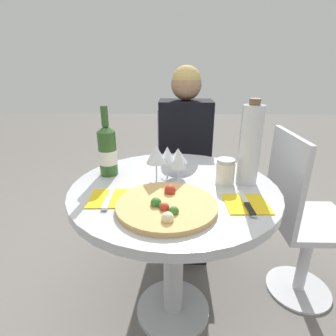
{
  "coord_description": "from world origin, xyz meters",
  "views": [
    {
      "loc": [
        -0.0,
        -0.99,
        1.17
      ],
      "look_at": [
        -0.03,
        -0.06,
        0.81
      ],
      "focal_mm": 28.0,
      "sensor_mm": 36.0,
      "label": 1
    }
  ],
  "objects": [
    {
      "name": "ground_plane",
      "position": [
        0.0,
        0.0,
        0.0
      ],
      "size": [
        12.0,
        12.0,
        0.0
      ],
      "primitive_type": "plane",
      "color": "slate",
      "rests_on": "ground"
    },
    {
      "name": "dining_table",
      "position": [
        0.0,
        0.0,
        0.57
      ],
      "size": [
        0.86,
        0.86,
        0.71
      ],
      "color": "#B2B2B7",
      "rests_on": "ground_plane"
    },
    {
      "name": "chair_behind_diner",
      "position": [
        0.07,
        0.73,
        0.44
      ],
      "size": [
        0.38,
        0.38,
        0.89
      ],
      "rotation": [
        0.0,
        0.0,
        3.14
      ],
      "color": "silver",
      "rests_on": "ground_plane"
    },
    {
      "name": "seated_diner",
      "position": [
        0.07,
        0.59,
        0.54
      ],
      "size": [
        0.33,
        0.44,
        1.18
      ],
      "rotation": [
        0.0,
        0.0,
        3.14
      ],
      "color": "black",
      "rests_on": "ground_plane"
    },
    {
      "name": "chair_empty_side",
      "position": [
        0.64,
        0.16,
        0.44
      ],
      "size": [
        0.38,
        0.38,
        0.89
      ],
      "rotation": [
        0.0,
        0.0,
        -1.57
      ],
      "color": "silver",
      "rests_on": "ground_plane"
    },
    {
      "name": "pizza_large",
      "position": [
        -0.03,
        -0.19,
        0.72
      ],
      "size": [
        0.36,
        0.36,
        0.05
      ],
      "color": "tan",
      "rests_on": "dining_table"
    },
    {
      "name": "wine_bottle",
      "position": [
        -0.3,
        0.11,
        0.82
      ],
      "size": [
        0.08,
        0.08,
        0.31
      ],
      "color": "#2D5623",
      "rests_on": "dining_table"
    },
    {
      "name": "tall_carafe",
      "position": [
        0.31,
        0.04,
        0.88
      ],
      "size": [
        0.09,
        0.09,
        0.35
      ],
      "color": "silver",
      "rests_on": "dining_table"
    },
    {
      "name": "sugar_shaker",
      "position": [
        0.21,
        0.02,
        0.76
      ],
      "size": [
        0.08,
        0.08,
        0.11
      ],
      "color": "silver",
      "rests_on": "dining_table"
    },
    {
      "name": "wine_glass_front_right",
      "position": [
        0.02,
        0.04,
        0.81
      ],
      "size": [
        0.07,
        0.07,
        0.15
      ],
      "color": "silver",
      "rests_on": "dining_table"
    },
    {
      "name": "wine_glass_front_left",
      "position": [
        -0.08,
        0.04,
        0.83
      ],
      "size": [
        0.08,
        0.08,
        0.16
      ],
      "color": "silver",
      "rests_on": "dining_table"
    },
    {
      "name": "wine_glass_center",
      "position": [
        -0.03,
        0.07,
        0.82
      ],
      "size": [
        0.08,
        0.08,
        0.15
      ],
      "color": "silver",
      "rests_on": "dining_table"
    },
    {
      "name": "wine_glass_back_right",
      "position": [
        0.02,
        0.1,
        0.81
      ],
      "size": [
        0.08,
        0.08,
        0.13
      ],
      "color": "silver",
      "rests_on": "dining_table"
    },
    {
      "name": "place_setting_left",
      "position": [
        -0.24,
        -0.13,
        0.71
      ],
      "size": [
        0.16,
        0.19,
        0.01
      ],
      "color": "gold",
      "rests_on": "dining_table"
    },
    {
      "name": "place_setting_right",
      "position": [
        0.26,
        -0.16,
        0.71
      ],
      "size": [
        0.15,
        0.19,
        0.01
      ],
      "color": "gold",
      "rests_on": "dining_table"
    }
  ]
}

